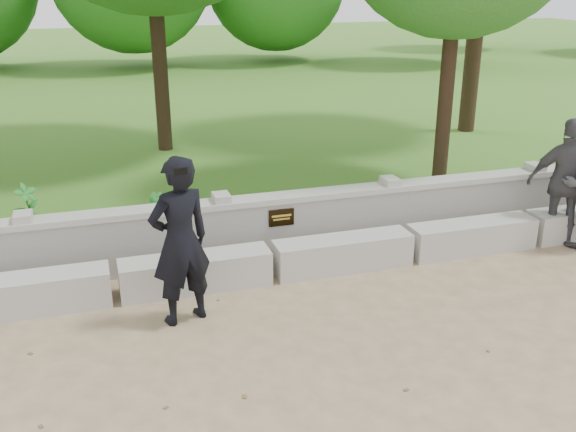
{
  "coord_description": "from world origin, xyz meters",
  "views": [
    {
      "loc": [
        -2.09,
        -5.46,
        3.72
      ],
      "look_at": [
        0.03,
        1.3,
        1.08
      ],
      "focal_mm": 40.0,
      "sensor_mm": 36.0,
      "label": 1
    }
  ],
  "objects": [
    {
      "name": "ground",
      "position": [
        0.0,
        0.0,
        0.0
      ],
      "size": [
        80.0,
        80.0,
        0.0
      ],
      "primitive_type": "plane",
      "color": "tan",
      "rests_on": "ground"
    },
    {
      "name": "concrete_bench",
      "position": [
        0.0,
        1.9,
        0.22
      ],
      "size": [
        11.9,
        0.45,
        0.45
      ],
      "color": "#AEACA4",
      "rests_on": "ground"
    },
    {
      "name": "lawn",
      "position": [
        0.0,
        14.0,
        0.12
      ],
      "size": [
        40.0,
        22.0,
        0.25
      ],
      "primitive_type": "cube",
      "color": "#427423",
      "rests_on": "ground"
    },
    {
      "name": "parapet_wall",
      "position": [
        0.0,
        2.6,
        0.46
      ],
      "size": [
        12.5,
        0.35,
        0.9
      ],
      "color": "#A4A29B",
      "rests_on": "ground"
    },
    {
      "name": "man_main",
      "position": [
        -1.27,
        1.15,
        0.98
      ],
      "size": [
        0.83,
        0.76,
        1.96
      ],
      "color": "black",
      "rests_on": "ground"
    },
    {
      "name": "shrub_a",
      "position": [
        -3.08,
        4.13,
        0.59
      ],
      "size": [
        0.43,
        0.41,
        0.68
      ],
      "primitive_type": "imported",
      "rotation": [
        0.0,
        0.0,
        0.67
      ],
      "color": "#2E8932",
      "rests_on": "lawn"
    },
    {
      "name": "shrub_b",
      "position": [
        -1.28,
        3.3,
        0.55
      ],
      "size": [
        0.42,
        0.42,
        0.6
      ],
      "primitive_type": "imported",
      "rotation": [
        0.0,
        0.0,
        2.42
      ],
      "color": "#2E8932",
      "rests_on": "lawn"
    },
    {
      "name": "visitor_right",
      "position": [
        4.44,
        1.8,
        0.94
      ],
      "size": [
        1.18,
        0.95,
        1.88
      ],
      "color": "#444349",
      "rests_on": "ground"
    }
  ]
}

